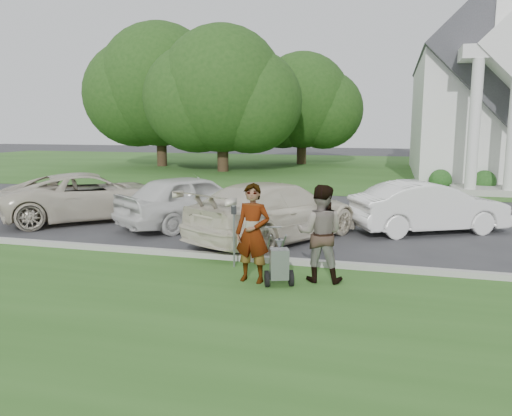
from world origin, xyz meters
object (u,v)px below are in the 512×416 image
at_px(tree_left, 222,95).
at_px(person_left, 253,234).
at_px(tree_back, 302,105).
at_px(car_a, 91,196).
at_px(car_b, 192,200).
at_px(tree_far, 160,91).
at_px(church, 497,78).
at_px(person_right, 320,234).
at_px(car_d, 429,207).
at_px(parking_meter_near, 234,229).
at_px(striping_cart, 279,265).
at_px(car_c, 276,211).

xyz_separation_m(tree_left, person_left, (8.54, -22.87, -4.11)).
bearing_deg(tree_back, person_left, -81.63).
bearing_deg(tree_left, car_a, -85.27).
relative_size(tree_back, car_b, 1.99).
distance_m(tree_far, car_a, 22.58).
height_order(tree_back, car_b, tree_back).
bearing_deg(person_left, car_b, 131.30).
bearing_deg(church, person_right, -106.90).
xyz_separation_m(church, car_d, (-4.73, -18.02, -5.19)).
bearing_deg(parking_meter_near, tree_far, 119.02).
relative_size(tree_far, tree_back, 1.21).
distance_m(tree_back, person_right, 31.25).
bearing_deg(person_right, parking_meter_near, -15.04).
bearing_deg(church, person_left, -109.44).
bearing_deg(car_b, person_left, 157.16).
distance_m(parking_meter_near, car_b, 4.98).
distance_m(church, car_a, 24.98).
height_order(striping_cart, parking_meter_near, parking_meter_near).
relative_size(tree_back, striping_cart, 8.10).
distance_m(person_right, car_a, 9.62).
bearing_deg(car_a, tree_far, -22.83).
height_order(tree_far, car_b, tree_far).
relative_size(car_a, car_b, 1.18).
distance_m(church, tree_back, 14.77).
xyz_separation_m(tree_left, tree_back, (4.00, 8.00, -0.38)).
xyz_separation_m(parking_meter_near, car_c, (0.29, 2.87, -0.08)).
distance_m(church, tree_far, 23.09).
height_order(person_left, car_a, person_left).
relative_size(tree_left, person_right, 5.38).
bearing_deg(car_b, tree_left, -40.59).
xyz_separation_m(person_right, parking_meter_near, (-1.98, 0.48, -0.09)).
height_order(tree_far, tree_back, tree_far).
bearing_deg(tree_left, car_c, -66.92).
distance_m(person_left, person_right, 1.36).
bearing_deg(person_left, person_right, 24.54).
bearing_deg(person_left, tree_far, 126.78).
relative_size(person_right, car_a, 0.35).
bearing_deg(car_a, car_b, -133.83).
height_order(church, striping_cart, church).
bearing_deg(car_a, car_c, -144.31).
bearing_deg(person_right, striping_cart, 35.04).
bearing_deg(parking_meter_near, car_b, 123.02).
height_order(church, person_left, church).
xyz_separation_m(person_left, parking_meter_near, (-0.68, 0.88, -0.11)).
xyz_separation_m(parking_meter_near, car_d, (4.42, 5.10, -0.14)).
height_order(striping_cart, car_c, car_c).
height_order(church, tree_far, church).
height_order(tree_back, car_d, tree_back).
bearing_deg(car_b, tree_back, -54.16).
xyz_separation_m(striping_cart, car_c, (-0.97, 3.89, 0.37)).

